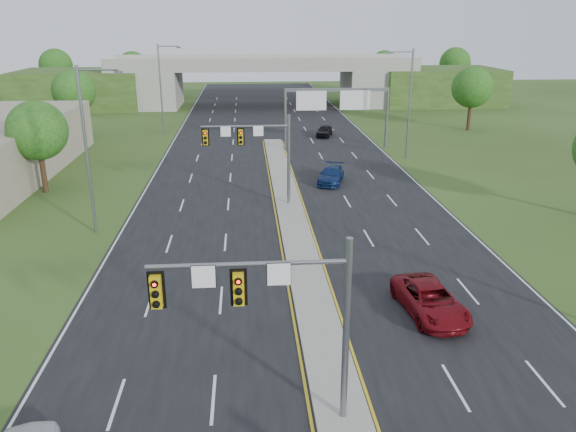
# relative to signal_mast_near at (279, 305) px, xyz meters

# --- Properties ---
(ground) EXTENTS (240.00, 240.00, 0.00)m
(ground) POSITION_rel_signal_mast_near_xyz_m (2.26, 0.07, -4.73)
(ground) COLOR #314418
(ground) RESTS_ON ground
(road) EXTENTS (24.00, 160.00, 0.02)m
(road) POSITION_rel_signal_mast_near_xyz_m (2.26, 35.07, -4.72)
(road) COLOR black
(road) RESTS_ON ground
(median) EXTENTS (2.00, 54.00, 0.16)m
(median) POSITION_rel_signal_mast_near_xyz_m (2.26, 23.07, -4.63)
(median) COLOR gray
(median) RESTS_ON road
(lane_markings) EXTENTS (23.72, 160.00, 0.01)m
(lane_markings) POSITION_rel_signal_mast_near_xyz_m (1.66, 28.99, -4.70)
(lane_markings) COLOR gold
(lane_markings) RESTS_ON road
(signal_mast_near) EXTENTS (6.62, 0.60, 7.00)m
(signal_mast_near) POSITION_rel_signal_mast_near_xyz_m (0.00, 0.00, 0.00)
(signal_mast_near) COLOR slate
(signal_mast_near) RESTS_ON ground
(signal_mast_far) EXTENTS (6.62, 0.60, 7.00)m
(signal_mast_far) POSITION_rel_signal_mast_near_xyz_m (0.00, 25.00, 0.00)
(signal_mast_far) COLOR slate
(signal_mast_far) RESTS_ON ground
(sign_gantry) EXTENTS (11.58, 0.44, 6.67)m
(sign_gantry) POSITION_rel_signal_mast_near_xyz_m (8.95, 44.99, 0.51)
(sign_gantry) COLOR slate
(sign_gantry) RESTS_ON ground
(overpass) EXTENTS (80.00, 14.00, 8.10)m
(overpass) POSITION_rel_signal_mast_near_xyz_m (2.26, 80.07, -1.17)
(overpass) COLOR gray
(overpass) RESTS_ON ground
(lightpole_l_mid) EXTENTS (2.85, 0.25, 11.00)m
(lightpole_l_mid) POSITION_rel_signal_mast_near_xyz_m (-11.03, 20.07, 1.38)
(lightpole_l_mid) COLOR slate
(lightpole_l_mid) RESTS_ON ground
(lightpole_l_far) EXTENTS (2.85, 0.25, 11.00)m
(lightpole_l_far) POSITION_rel_signal_mast_near_xyz_m (-11.03, 55.07, 1.38)
(lightpole_l_far) COLOR slate
(lightpole_l_far) RESTS_ON ground
(lightpole_r_far) EXTENTS (2.85, 0.25, 11.00)m
(lightpole_r_far) POSITION_rel_signal_mast_near_xyz_m (15.56, 40.07, 1.38)
(lightpole_r_far) COLOR slate
(lightpole_r_far) RESTS_ON ground
(tree_l_near) EXTENTS (4.80, 4.80, 7.60)m
(tree_l_near) POSITION_rel_signal_mast_near_xyz_m (-17.74, 30.07, 0.45)
(tree_l_near) COLOR #382316
(tree_l_near) RESTS_ON ground
(tree_l_mid) EXTENTS (5.20, 5.20, 8.12)m
(tree_l_mid) POSITION_rel_signal_mast_near_xyz_m (-21.74, 55.07, 0.78)
(tree_l_mid) COLOR #382316
(tree_l_mid) RESTS_ON ground
(tree_r_mid) EXTENTS (5.20, 5.20, 8.12)m
(tree_r_mid) POSITION_rel_signal_mast_near_xyz_m (28.26, 55.07, 0.78)
(tree_r_mid) COLOR #382316
(tree_r_mid) RESTS_ON ground
(tree_back_a) EXTENTS (6.00, 6.00, 8.85)m
(tree_back_a) POSITION_rel_signal_mast_near_xyz_m (-35.74, 94.07, 1.11)
(tree_back_a) COLOR #382316
(tree_back_a) RESTS_ON ground
(tree_back_b) EXTENTS (5.60, 5.60, 8.32)m
(tree_back_b) POSITION_rel_signal_mast_near_xyz_m (-21.74, 94.07, 0.78)
(tree_back_b) COLOR #382316
(tree_back_b) RESTS_ON ground
(tree_back_c) EXTENTS (5.60, 5.60, 8.32)m
(tree_back_c) POSITION_rel_signal_mast_near_xyz_m (26.26, 94.07, 0.78)
(tree_back_c) COLOR #382316
(tree_back_c) RESTS_ON ground
(tree_back_d) EXTENTS (6.00, 6.00, 8.85)m
(tree_back_d) POSITION_rel_signal_mast_near_xyz_m (40.26, 94.07, 1.11)
(tree_back_d) COLOR #382316
(tree_back_d) RESTS_ON ground
(car_far_a) EXTENTS (2.99, 5.51, 1.47)m
(car_far_a) POSITION_rel_signal_mast_near_xyz_m (7.77, 7.37, -3.97)
(car_far_a) COLOR maroon
(car_far_a) RESTS_ON road
(car_far_b) EXTENTS (3.19, 5.12, 1.38)m
(car_far_b) POSITION_rel_signal_mast_near_xyz_m (6.48, 31.13, -4.01)
(car_far_b) COLOR #0D204E
(car_far_b) RESTS_ON road
(car_far_c) EXTENTS (2.75, 4.33, 1.37)m
(car_far_c) POSITION_rel_signal_mast_near_xyz_m (8.84, 52.25, -4.02)
(car_far_c) COLOR black
(car_far_c) RESTS_ON road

